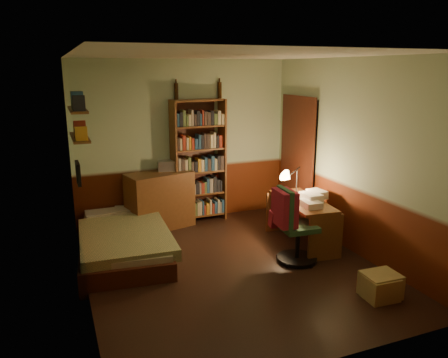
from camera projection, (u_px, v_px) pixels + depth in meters
name	position (u px, v px, depth m)	size (l,w,h in m)	color
floor	(231.00, 268.00, 5.54)	(3.50, 4.00, 0.02)	black
ceiling	(232.00, 54.00, 4.90)	(3.50, 4.00, 0.02)	silver
wall_back	(184.00, 142.00, 7.03)	(3.50, 0.02, 2.60)	#A0B994
wall_left	(78.00, 181.00, 4.59)	(0.02, 4.00, 2.60)	#A0B994
wall_right	(353.00, 157.00, 5.85)	(0.02, 4.00, 2.60)	#A0B994
wall_front	(331.00, 220.00, 3.41)	(3.50, 0.02, 2.60)	#A0B994
doorway	(298.00, 161.00, 7.08)	(0.06, 0.90, 2.00)	black
door_trim	(296.00, 161.00, 7.07)	(0.02, 0.98, 2.08)	#38170D
bed	(123.00, 232.00, 5.91)	(1.09, 2.05, 0.61)	#5F6F43
dresser	(160.00, 200.00, 6.85)	(1.00, 0.50, 0.89)	brown
mini_stereo	(167.00, 165.00, 6.89)	(0.29, 0.22, 0.16)	#B2B2B7
bookshelf	(199.00, 162.00, 7.03)	(0.85, 0.26, 1.99)	brown
bottle_left	(176.00, 91.00, 6.74)	(0.07, 0.07, 0.25)	black
bottle_right	(220.00, 90.00, 7.00)	(0.07, 0.07, 0.26)	black
desk	(301.00, 222.00, 6.21)	(0.51, 1.23, 0.66)	brown
paper_stack	(317.00, 194.00, 6.23)	(0.20, 0.27, 0.11)	silver
desk_lamp	(297.00, 174.00, 6.35)	(0.18, 0.18, 0.60)	black
office_chair	(298.00, 227.00, 5.61)	(0.48, 0.42, 0.96)	#295130
red_jacket	(276.00, 171.00, 5.54)	(0.21, 0.38, 0.45)	#A41E35
wall_shelf_lower	(80.00, 137.00, 5.55)	(0.20, 0.90, 0.03)	brown
wall_shelf_upper	(77.00, 110.00, 5.46)	(0.20, 0.90, 0.03)	brown
framed_picture	(78.00, 173.00, 5.16)	(0.04, 0.32, 0.26)	black
cardboard_box_a	(381.00, 288.00, 4.75)	(0.34, 0.27, 0.26)	#97864E
cardboard_box_b	(380.00, 285.00, 4.80)	(0.39, 0.32, 0.27)	#97864E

